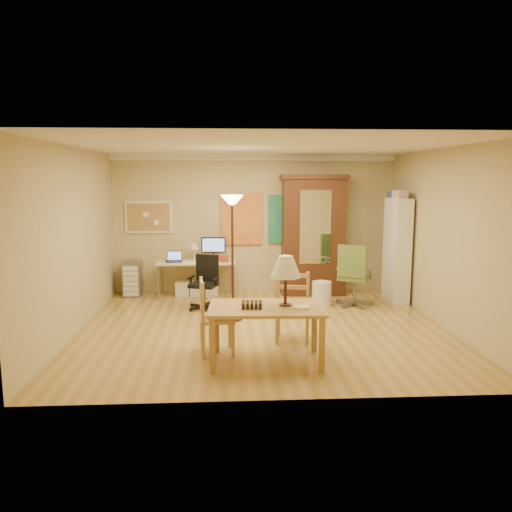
{
  "coord_description": "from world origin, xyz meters",
  "views": [
    {
      "loc": [
        -0.52,
        -7.28,
        2.24
      ],
      "look_at": [
        -0.09,
        0.3,
        1.06
      ],
      "focal_mm": 35.0,
      "sensor_mm": 36.0,
      "label": 1
    }
  ],
  "objects": [
    {
      "name": "wastebin",
      "position": [
        1.14,
        1.28,
        0.22
      ],
      "size": [
        0.35,
        0.35,
        0.43
      ],
      "primitive_type": "cylinder",
      "color": "silver",
      "rests_on": "floor"
    },
    {
      "name": "drawer_cart",
      "position": [
        -2.36,
        2.24,
        0.33
      ],
      "size": [
        0.33,
        0.39,
        0.66
      ],
      "color": "slate",
      "rests_on": "floor"
    },
    {
      "name": "floor",
      "position": [
        0.0,
        0.0,
        0.0
      ],
      "size": [
        5.5,
        5.5,
        0.0
      ],
      "primitive_type": "plane",
      "color": "olive",
      "rests_on": "ground"
    },
    {
      "name": "ladder_chair_back",
      "position": [
        0.36,
        -0.65,
        0.47
      ],
      "size": [
        0.54,
        0.52,
        1.01
      ],
      "color": "tan",
      "rests_on": "floor"
    },
    {
      "name": "dining_table",
      "position": [
        0.03,
        -1.4,
        0.83
      ],
      "size": [
        1.44,
        0.91,
        1.32
      ],
      "color": "olive",
      "rests_on": "floor"
    },
    {
      "name": "torchiere_lamp",
      "position": [
        -0.45,
        0.48,
        1.59
      ],
      "size": [
        0.36,
        0.36,
        1.99
      ],
      "color": "#3E2119",
      "rests_on": "floor"
    },
    {
      "name": "crown_molding",
      "position": [
        0.0,
        2.46,
        2.64
      ],
      "size": [
        5.5,
        0.08,
        0.12
      ],
      "primitive_type": "cube",
      "color": "white",
      "rests_on": "floor"
    },
    {
      "name": "corkboard",
      "position": [
        -2.05,
        2.47,
        1.5
      ],
      "size": [
        0.9,
        0.04,
        0.62
      ],
      "primitive_type": "cube",
      "color": "tan",
      "rests_on": "floor"
    },
    {
      "name": "art_panel_left",
      "position": [
        -0.25,
        2.47,
        1.45
      ],
      "size": [
        0.8,
        0.04,
        1.0
      ],
      "primitive_type": "cube",
      "color": "gold",
      "rests_on": "floor"
    },
    {
      "name": "armoire",
      "position": [
        1.12,
        2.24,
        1.01
      ],
      "size": [
        1.26,
        0.6,
        2.32
      ],
      "color": "#341B0E",
      "rests_on": "floor"
    },
    {
      "name": "computer_desk",
      "position": [
        -1.1,
        2.15,
        0.41
      ],
      "size": [
        1.48,
        0.65,
        1.12
      ],
      "color": "beige",
      "rests_on": "floor"
    },
    {
      "name": "ladder_chair_left",
      "position": [
        -0.7,
        -1.07,
        0.46
      ],
      "size": [
        0.47,
        0.49,
        0.98
      ],
      "color": "tan",
      "rests_on": "floor"
    },
    {
      "name": "office_chair_green",
      "position": [
        1.69,
        1.21,
        0.3
      ],
      "size": [
        0.68,
        0.69,
        1.11
      ],
      "color": "slate",
      "rests_on": "floor"
    },
    {
      "name": "bookshelf",
      "position": [
        2.55,
        1.53,
        0.94
      ],
      "size": [
        0.28,
        0.76,
        1.89
      ],
      "color": "white",
      "rests_on": "floor"
    },
    {
      "name": "office_chair_black",
      "position": [
        -0.94,
        1.19,
        0.25
      ],
      "size": [
        0.57,
        0.57,
        0.93
      ],
      "color": "black",
      "rests_on": "floor"
    },
    {
      "name": "art_panel_right",
      "position": [
        0.65,
        2.47,
        1.45
      ],
      "size": [
        0.75,
        0.04,
        0.95
      ],
      "primitive_type": "cube",
      "color": "teal",
      "rests_on": "floor"
    }
  ]
}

